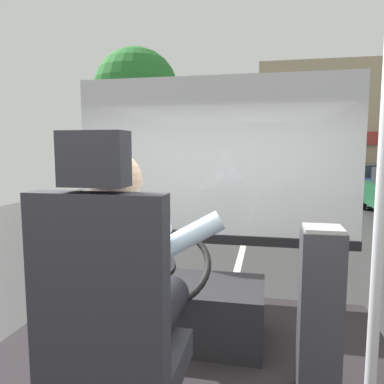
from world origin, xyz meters
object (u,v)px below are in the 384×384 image
at_px(parked_car_blue, 367,180).
at_px(driver_seat, 113,342).
at_px(bus_driver, 124,281).
at_px(steering_console, 183,308).
at_px(handrail_pole, 381,210).
at_px(fare_box, 320,313).

bearing_deg(parked_car_blue, driver_seat, -106.85).
distance_m(bus_driver, steering_console, 1.19).
bearing_deg(handrail_pole, parked_car_blue, 76.22).
bearing_deg(bus_driver, steering_console, 90.00).
distance_m(steering_console, parked_car_blue, 15.29).
distance_m(handrail_pole, fare_box, 0.80).
bearing_deg(fare_box, steering_console, 152.74).
xyz_separation_m(driver_seat, steering_console, (0.00, 1.17, -0.38)).
height_order(handrail_pole, parked_car_blue, handrail_pole).
relative_size(driver_seat, parked_car_blue, 0.33).
relative_size(driver_seat, handrail_pole, 0.63).
xyz_separation_m(handrail_pole, parked_car_blue, (3.79, 15.44, -1.11)).
bearing_deg(driver_seat, steering_console, 90.00).
bearing_deg(handrail_pole, driver_seat, -164.95).
bearing_deg(parked_car_blue, steering_console, -108.12).
xyz_separation_m(steering_console, fare_box, (0.84, -0.43, 0.24)).
distance_m(steering_console, handrail_pole, 1.59).
xyz_separation_m(steering_console, parked_car_blue, (4.76, 14.53, -0.25)).
distance_m(driver_seat, parked_car_blue, 16.42).
xyz_separation_m(driver_seat, handrail_pole, (0.97, 0.26, 0.49)).
distance_m(bus_driver, parked_car_blue, 16.31).
bearing_deg(steering_console, handrail_pole, -43.10).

